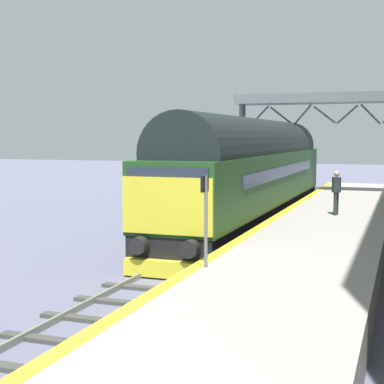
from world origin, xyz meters
The scene contains 7 objects.
ground_plane centered at (0.00, 0.00, 0.00)m, with size 140.00×140.00×0.00m, color slate.
track_main centered at (0.00, 0.00, 0.06)m, with size 2.50×60.00×0.15m.
station_platform centered at (3.60, 0.00, 0.50)m, with size 4.00×44.00×1.01m.
diesel_locomotive centered at (0.00, 8.22, 2.49)m, with size 2.74×19.76×4.68m.
platform_number_sign centered at (1.95, -3.96, 2.36)m, with size 0.10×0.44×2.04m.
waiting_passenger centered at (3.73, 6.09, 1.99)m, with size 0.40×0.50×1.64m.
overhead_footbridge centered at (2.05, 15.53, 5.47)m, with size 9.30×2.00×6.14m.
Camera 1 is at (6.10, -16.49, 3.92)m, focal length 55.96 mm.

